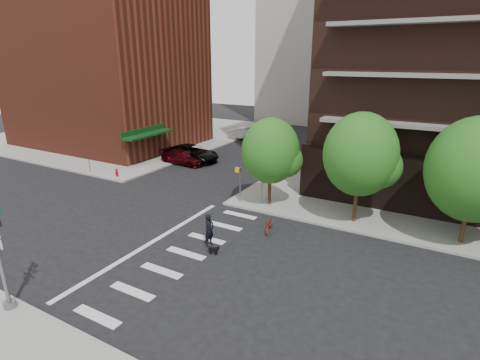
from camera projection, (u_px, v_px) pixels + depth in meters
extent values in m
plane|color=black|center=(145.00, 241.00, 21.76)|extent=(120.00, 120.00, 0.00)
cube|color=gray|center=(131.00, 133.00, 52.62)|extent=(31.00, 33.00, 0.15)
cube|color=silver|center=(97.00, 316.00, 15.39)|extent=(2.40, 0.50, 0.01)
cube|color=silver|center=(133.00, 291.00, 17.05)|extent=(2.40, 0.50, 0.01)
cube|color=silver|center=(162.00, 271.00, 18.71)|extent=(2.40, 0.50, 0.01)
cube|color=silver|center=(186.00, 253.00, 20.36)|extent=(2.40, 0.50, 0.01)
cube|color=silver|center=(207.00, 239.00, 22.02)|extent=(2.40, 0.50, 0.01)
cube|color=silver|center=(225.00, 226.00, 23.67)|extent=(2.40, 0.50, 0.01)
cube|color=silver|center=(240.00, 215.00, 25.33)|extent=(2.40, 0.50, 0.01)
cube|color=silver|center=(151.00, 243.00, 21.53)|extent=(0.30, 13.00, 0.01)
cube|color=maroon|center=(104.00, 58.00, 43.77)|extent=(20.00, 15.00, 20.00)
cube|color=#0C3814|center=(149.00, 134.00, 36.88)|extent=(1.40, 6.00, 0.20)
cylinder|color=#301E11|center=(270.00, 189.00, 26.53)|extent=(0.24, 0.24, 2.30)
sphere|color=#235B19|center=(271.00, 151.00, 25.67)|extent=(4.00, 4.00, 4.00)
cylinder|color=#301E11|center=(355.00, 202.00, 23.68)|extent=(0.24, 0.24, 2.60)
sphere|color=#235B19|center=(360.00, 154.00, 22.72)|extent=(4.50, 4.50, 4.50)
cylinder|color=#301E11|center=(464.00, 224.00, 20.93)|extent=(0.24, 0.24, 2.30)
sphere|color=#235B19|center=(475.00, 170.00, 19.95)|extent=(5.00, 5.00, 5.00)
cylinder|color=slate|center=(10.00, 304.00, 15.69)|extent=(0.50, 0.50, 0.30)
cube|color=silver|center=(0.00, 244.00, 14.94)|extent=(0.32, 0.02, 0.42)
cylinder|color=slate|center=(240.00, 185.00, 26.84)|extent=(0.10, 0.10, 2.60)
cube|color=gold|center=(238.00, 170.00, 26.59)|extent=(0.32, 0.25, 0.32)
cylinder|color=slate|center=(262.00, 189.00, 26.61)|extent=(0.08, 0.08, 2.20)
cube|color=gold|center=(261.00, 178.00, 26.21)|extent=(0.64, 0.02, 0.64)
cylinder|color=#A50C0C|center=(117.00, 173.00, 32.98)|extent=(0.22, 0.22, 0.60)
sphere|color=#A50C0C|center=(116.00, 170.00, 32.88)|extent=(0.24, 0.24, 0.24)
cylinder|color=black|center=(89.00, 165.00, 34.53)|extent=(0.05, 0.05, 1.10)
cube|color=black|center=(89.00, 158.00, 34.33)|extent=(0.10, 0.08, 0.22)
imported|color=black|center=(191.00, 153.00, 38.34)|extent=(3.18, 6.17, 1.66)
imported|color=#3C050A|center=(183.00, 157.00, 37.25)|extent=(2.02, 4.80, 1.38)
imported|color=#969A9D|center=(247.00, 134.00, 48.24)|extent=(2.08, 4.85, 1.55)
imported|color=brown|center=(269.00, 224.00, 22.82)|extent=(1.12, 1.90, 0.94)
imported|color=black|center=(209.00, 230.00, 20.93)|extent=(0.74, 0.53, 1.91)
cube|color=black|center=(213.00, 249.00, 20.16)|extent=(0.52, 0.25, 0.20)
cube|color=black|center=(218.00, 248.00, 20.04)|extent=(0.16, 0.14, 0.15)
cylinder|color=black|center=(216.00, 253.00, 20.20)|extent=(0.05, 0.05, 0.22)
cylinder|color=black|center=(210.00, 252.00, 20.26)|extent=(0.05, 0.05, 0.22)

